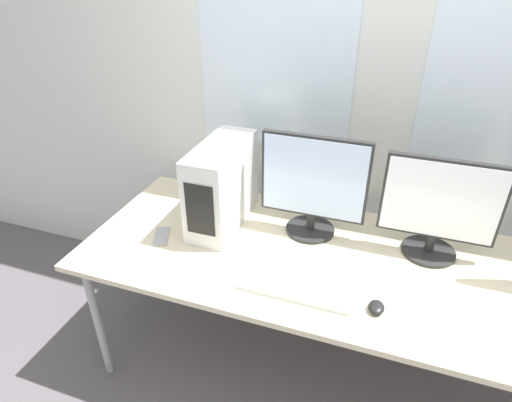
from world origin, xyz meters
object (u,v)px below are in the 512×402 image
(monitor_main, at_px, (313,185))
(keyboard, at_px, (296,287))
(cell_phone, at_px, (162,236))
(monitor_right_near, at_px, (439,208))
(mouse, at_px, (376,307))
(pc_tower, at_px, (222,185))

(monitor_main, height_order, keyboard, monitor_main)
(cell_phone, bearing_deg, monitor_main, 0.58)
(monitor_main, height_order, monitor_right_near, monitor_main)
(cell_phone, bearing_deg, mouse, -31.68)
(pc_tower, height_order, cell_phone, pc_tower)
(monitor_right_near, bearing_deg, mouse, -112.56)
(monitor_right_near, xyz_separation_m, keyboard, (-0.50, -0.43, -0.23))
(pc_tower, bearing_deg, monitor_main, 7.95)
(monitor_main, distance_m, keyboard, 0.49)
(monitor_main, height_order, cell_phone, monitor_main)
(monitor_right_near, xyz_separation_m, cell_phone, (-1.20, -0.29, -0.23))
(pc_tower, distance_m, monitor_main, 0.44)
(keyboard, xyz_separation_m, mouse, (0.32, -0.02, 0.01))
(pc_tower, distance_m, cell_phone, 0.38)
(keyboard, distance_m, mouse, 0.32)
(monitor_main, distance_m, cell_phone, 0.76)
(monitor_main, bearing_deg, keyboard, -84.22)
(pc_tower, relative_size, cell_phone, 3.05)
(keyboard, relative_size, mouse, 5.70)
(mouse, bearing_deg, cell_phone, 171.37)
(monitor_right_near, relative_size, mouse, 6.06)
(monitor_main, distance_m, monitor_right_near, 0.54)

